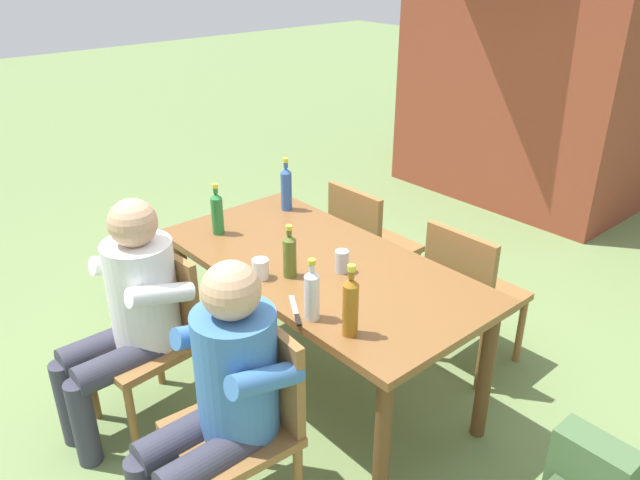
% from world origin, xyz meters
% --- Properties ---
extents(ground_plane, '(24.00, 24.00, 0.00)m').
position_xyz_m(ground_plane, '(0.00, 0.00, 0.00)').
color(ground_plane, '#6B844C').
extents(dining_table, '(1.72, 0.86, 0.76)m').
position_xyz_m(dining_table, '(0.00, 0.00, 0.67)').
color(dining_table, brown).
rests_on(dining_table, ground_plane).
extents(chair_near_left, '(0.48, 0.48, 0.87)m').
position_xyz_m(chair_near_left, '(-0.39, -0.73, 0.49)').
color(chair_near_left, olive).
rests_on(chair_near_left, ground_plane).
extents(chair_near_right, '(0.47, 0.47, 0.87)m').
position_xyz_m(chair_near_right, '(0.39, -0.73, 0.49)').
color(chair_near_right, olive).
rests_on(chair_near_right, ground_plane).
extents(chair_far_right, '(0.45, 0.45, 0.87)m').
position_xyz_m(chair_far_right, '(0.39, 0.73, 0.49)').
color(chair_far_right, olive).
rests_on(chair_far_right, ground_plane).
extents(chair_far_left, '(0.45, 0.45, 0.87)m').
position_xyz_m(chair_far_left, '(-0.39, 0.73, 0.49)').
color(chair_far_left, olive).
rests_on(chair_far_left, ground_plane).
extents(person_in_white_shirt, '(0.47, 0.61, 1.18)m').
position_xyz_m(person_in_white_shirt, '(-0.39, -0.84, 0.66)').
color(person_in_white_shirt, white).
rests_on(person_in_white_shirt, ground_plane).
extents(person_in_plaid_shirt, '(0.47, 0.61, 1.18)m').
position_xyz_m(person_in_plaid_shirt, '(0.39, -0.84, 0.66)').
color(person_in_plaid_shirt, '#3D70B2').
rests_on(person_in_plaid_shirt, ground_plane).
extents(bottle_blue, '(0.06, 0.06, 0.31)m').
position_xyz_m(bottle_blue, '(-0.63, 0.29, 0.90)').
color(bottle_blue, '#2D56A3').
rests_on(bottle_blue, dining_table).
extents(bottle_amber, '(0.06, 0.06, 0.31)m').
position_xyz_m(bottle_amber, '(0.54, -0.31, 0.90)').
color(bottle_amber, '#996019').
rests_on(bottle_amber, dining_table).
extents(bottle_olive, '(0.06, 0.06, 0.26)m').
position_xyz_m(bottle_olive, '(0.01, -0.20, 0.88)').
color(bottle_olive, '#566623').
rests_on(bottle_olive, dining_table).
extents(bottle_green, '(0.06, 0.06, 0.28)m').
position_xyz_m(bottle_green, '(-0.61, -0.19, 0.89)').
color(bottle_green, '#287A38').
rests_on(bottle_green, dining_table).
extents(bottle_clear, '(0.06, 0.06, 0.28)m').
position_xyz_m(bottle_clear, '(0.36, -0.35, 0.88)').
color(bottle_clear, white).
rests_on(bottle_clear, dining_table).
extents(cup_white, '(0.08, 0.08, 0.10)m').
position_xyz_m(cup_white, '(-0.06, -0.31, 0.81)').
color(cup_white, white).
rests_on(cup_white, dining_table).
extents(cup_steel, '(0.07, 0.07, 0.11)m').
position_xyz_m(cup_steel, '(0.14, 0.01, 0.82)').
color(cup_steel, '#B2B7BC').
rests_on(cup_steel, dining_table).
extents(table_knife, '(0.22, 0.14, 0.01)m').
position_xyz_m(table_knife, '(0.28, -0.38, 0.77)').
color(table_knife, silver).
rests_on(table_knife, dining_table).
extents(backpack_by_far_side, '(0.31, 0.22, 0.44)m').
position_xyz_m(backpack_by_far_side, '(-1.45, -0.27, 0.21)').
color(backpack_by_far_side, '#47663D').
rests_on(backpack_by_far_side, ground_plane).
extents(brick_kiosk, '(2.40, 1.98, 2.75)m').
position_xyz_m(brick_kiosk, '(-0.97, 3.59, 1.44)').
color(brick_kiosk, brown).
rests_on(brick_kiosk, ground_plane).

